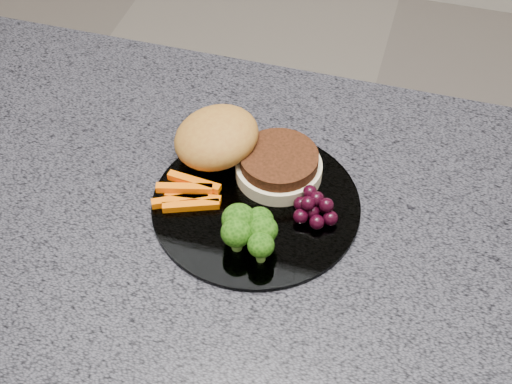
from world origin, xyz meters
TOP-DOWN VIEW (x-y plane):
  - countertop at (0.00, 0.00)m, footprint 1.20×0.60m
  - plate at (-0.03, 0.02)m, footprint 0.26×0.26m
  - burger at (-0.07, 0.08)m, footprint 0.20×0.12m
  - carrot_sticks at (-0.11, 0.00)m, footprint 0.08×0.06m
  - broccoli at (-0.02, -0.04)m, footprint 0.07×0.07m
  - grape_bunch at (0.05, 0.02)m, footprint 0.06×0.06m

SIDE VIEW (x-z plane):
  - countertop at x=0.00m, z-range 0.86..0.90m
  - plate at x=-0.03m, z-range 0.90..0.91m
  - carrot_sticks at x=-0.11m, z-range 0.90..0.92m
  - grape_bunch at x=0.05m, z-range 0.90..0.94m
  - burger at x=-0.07m, z-range 0.90..0.96m
  - broccoli at x=-0.02m, z-range 0.91..0.96m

